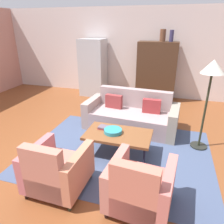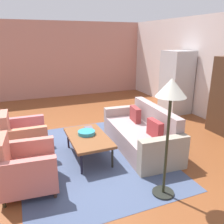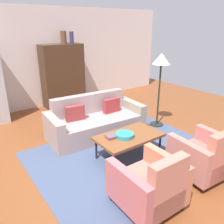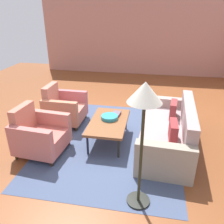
# 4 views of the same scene
# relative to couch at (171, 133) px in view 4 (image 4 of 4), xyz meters

# --- Properties ---
(ground_plane) EXTENTS (11.16, 11.16, 0.00)m
(ground_plane) POSITION_rel_couch_xyz_m (-0.49, -1.07, -0.29)
(ground_plane) COLOR brown
(wall_left) EXTENTS (0.12, 7.28, 2.80)m
(wall_left) POSITION_rel_couch_xyz_m (-5.14, -1.07, 1.11)
(wall_left) COLOR tan
(wall_left) RESTS_ON ground
(area_rug) EXTENTS (3.40, 2.60, 0.01)m
(area_rug) POSITION_rel_couch_xyz_m (-0.01, -1.14, -0.28)
(area_rug) COLOR #42506F
(area_rug) RESTS_ON ground
(couch) EXTENTS (2.15, 1.03, 0.86)m
(couch) POSITION_rel_couch_xyz_m (0.00, 0.00, 0.00)
(couch) COLOR gray
(couch) RESTS_ON ground
(coffee_table) EXTENTS (1.20, 0.70, 0.43)m
(coffee_table) POSITION_rel_couch_xyz_m (-0.01, -1.19, 0.11)
(coffee_table) COLOR black
(coffee_table) RESTS_ON ground
(armchair_left) EXTENTS (0.81, 0.81, 0.88)m
(armchair_left) POSITION_rel_couch_xyz_m (-0.61, -2.35, 0.06)
(armchair_left) COLOR #2D2221
(armchair_left) RESTS_ON ground
(armchair_right) EXTENTS (0.87, 0.87, 0.88)m
(armchair_right) POSITION_rel_couch_xyz_m (0.59, -2.35, 0.06)
(armchair_right) COLOR black
(armchair_right) RESTS_ON ground
(fruit_bowl) EXTENTS (0.33, 0.33, 0.07)m
(fruit_bowl) POSITION_rel_couch_xyz_m (-0.11, -1.19, 0.18)
(fruit_bowl) COLOR teal
(fruit_bowl) RESTS_ON coffee_table
(book_stack) EXTENTS (0.25, 0.18, 0.05)m
(book_stack) POSITION_rel_couch_xyz_m (-0.30, -1.08, 0.17)
(book_stack) COLOR maroon
(book_stack) RESTS_ON coffee_table
(floor_lamp) EXTENTS (0.40, 0.40, 1.72)m
(floor_lamp) POSITION_rel_couch_xyz_m (1.48, -0.48, 1.16)
(floor_lamp) COLOR black
(floor_lamp) RESTS_ON ground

